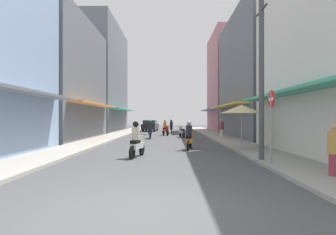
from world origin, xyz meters
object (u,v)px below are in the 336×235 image
(pedestrian_midway, at_px, (334,151))
(street_sign_no_entry, at_px, (271,118))
(motorbike_orange, at_px, (189,137))
(pedestrian_foreground, at_px, (222,129))
(motorbike_blue, at_px, (150,130))
(utility_pole, at_px, (261,77))
(motorbike_red, at_px, (165,128))
(motorbike_black, at_px, (171,127))
(motorbike_silver, at_px, (182,132))
(parked_car, at_px, (150,126))
(vendor_umbrella, at_px, (241,109))
(motorbike_white, at_px, (137,141))

(pedestrian_midway, bearing_deg, street_sign_no_entry, 124.09)
(motorbike_orange, bearing_deg, pedestrian_foreground, 68.54)
(motorbike_blue, bearing_deg, utility_pole, -67.05)
(motorbike_red, distance_m, utility_pole, 17.57)
(motorbike_black, bearing_deg, motorbike_red, -97.70)
(motorbike_red, bearing_deg, motorbike_silver, -61.94)
(motorbike_blue, relative_size, motorbike_red, 1.05)
(motorbike_blue, xyz_separation_m, parked_car, (-1.03, 13.61, 0.04))
(street_sign_no_entry, bearing_deg, motorbike_silver, 98.96)
(pedestrian_foreground, distance_m, vendor_umbrella, 8.76)
(motorbike_black, height_order, motorbike_blue, same)
(motorbike_black, distance_m, motorbike_blue, 9.12)
(motorbike_orange, distance_m, utility_pole, 5.63)
(motorbike_blue, bearing_deg, motorbike_white, -88.69)
(motorbike_orange, distance_m, parked_car, 21.91)
(motorbike_white, height_order, motorbike_black, same)
(motorbike_red, relative_size, pedestrian_midway, 1.09)
(motorbike_blue, bearing_deg, motorbike_orange, -71.11)
(motorbike_black, height_order, pedestrian_midway, pedestrian_midway)
(motorbike_black, xyz_separation_m, parked_car, (-2.78, 4.67, 0.04))
(pedestrian_foreground, bearing_deg, motorbike_white, -117.03)
(utility_pole, bearing_deg, parked_car, 103.53)
(motorbike_red, xyz_separation_m, street_sign_no_entry, (3.94, -18.22, 1.01))
(motorbike_blue, xyz_separation_m, street_sign_no_entry, (5.11, -13.63, 1.01))
(motorbike_orange, distance_m, motorbike_silver, 9.71)
(street_sign_no_entry, bearing_deg, motorbike_blue, 110.56)
(motorbike_red, xyz_separation_m, utility_pole, (4.04, -16.90, 2.60))
(parked_car, bearing_deg, motorbike_blue, -85.69)
(motorbike_blue, bearing_deg, vendor_umbrella, -56.43)
(parked_car, bearing_deg, motorbike_orange, -80.14)
(motorbike_orange, relative_size, street_sign_no_entry, 0.68)
(parked_car, distance_m, pedestrian_midway, 29.81)
(motorbike_white, bearing_deg, motorbike_black, 85.66)
(vendor_umbrella, height_order, street_sign_no_entry, street_sign_no_entry)
(motorbike_orange, relative_size, parked_car, 0.42)
(motorbike_orange, bearing_deg, motorbike_red, 97.07)
(motorbike_orange, bearing_deg, motorbike_blue, 108.89)
(parked_car, xyz_separation_m, utility_pole, (6.24, -25.92, 2.56))
(motorbike_silver, distance_m, street_sign_no_entry, 15.61)
(parked_car, distance_m, pedestrian_foreground, 14.98)
(motorbike_orange, distance_m, vendor_umbrella, 3.13)
(pedestrian_midway, bearing_deg, motorbike_blue, 112.19)
(motorbike_white, distance_m, motorbike_blue, 10.91)
(motorbike_black, height_order, street_sign_no_entry, street_sign_no_entry)
(motorbike_orange, distance_m, motorbike_red, 12.65)
(motorbike_orange, height_order, motorbike_silver, motorbike_orange)
(parked_car, relative_size, vendor_umbrella, 1.75)
(motorbike_white, bearing_deg, motorbike_silver, 79.09)
(motorbike_silver, bearing_deg, motorbike_orange, -89.76)
(motorbike_white, height_order, vendor_umbrella, vendor_umbrella)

